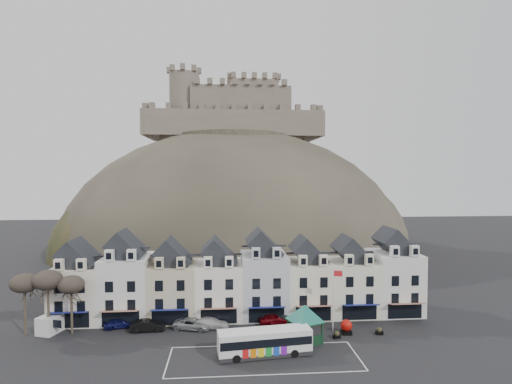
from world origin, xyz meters
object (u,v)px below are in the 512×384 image
Objects in this scene: white_van at (56,321)px; car_silver at (192,324)px; car_maroon at (274,319)px; car_white at (211,323)px; bus at (265,341)px; car_navy at (119,323)px; car_charcoal at (285,319)px; car_black at (148,326)px; bus_shelter at (305,313)px; red_buoy at (346,327)px; flagpole at (334,296)px.

white_van is 18.72m from car_silver.
car_silver is at bearing 88.32° from car_maroon.
bus is at bearing -131.56° from car_white.
car_charcoal is at bearing -106.09° from car_navy.
car_maroon is at bearing -89.07° from car_black.
car_silver is 1.18× the size of car_maroon.
white_van is 1.10× the size of car_silver.
bus_shelter reaches higher than bus.
flagpole is at bearing 150.87° from red_buoy.
car_charcoal is (-1.62, 6.55, -3.10)m from bus_shelter.
car_black is at bearing 143.59° from bus_shelter.
bus_shelter is 1.60× the size of car_maroon.
car_charcoal is at bearing -88.98° from car_black.
bus_shelter is 1.36× the size of car_silver.
bus is 2.00× the size of white_van.
car_black reaches higher than car_maroon.
bus_shelter reaches higher than car_white.
car_navy is at bearing 97.81° from car_silver.
white_van is 12.76m from car_black.
red_buoy is at bearing -114.24° from car_navy.
bus reaches higher than white_van.
bus_shelter is 7.75m from car_maroon.
bus_shelter is 13.57m from car_white.
red_buoy is 18.40m from car_white.
car_maroon is (17.49, 1.32, -0.02)m from car_black.
car_navy is at bearing 173.03° from flagpole.
car_maroon is at bearing -70.73° from car_silver.
car_navy is 4.43m from car_black.
red_buoy is at bearing -99.71° from car_black.
white_van is at bearing 100.73° from car_silver.
car_maroon is (-3.17, 6.40, -2.99)m from bus_shelter.
car_silver is (18.68, -1.15, -0.46)m from white_van.
white_van is at bearing 80.02° from car_black.
bus_shelter is at bearing -95.97° from car_silver.
white_van is at bearing 91.97° from car_charcoal.
car_silver reaches higher than car_white.
bus is 12.81m from red_buoy.
flagpole is 38.24m from white_van.
car_maroon is 1.56m from car_charcoal.
car_navy is at bearing 145.92° from bus.
car_white is at bearing 132.77° from bus_shelter.
car_black is at bearing -125.40° from car_navy.
bus reaches higher than car_charcoal.
car_navy is 21.67m from car_maroon.
car_white is at bearing -110.71° from car_navy.
white_van is at bearing 174.58° from flagpole.
car_silver is at bearing 97.02° from car_charcoal.
bus_shelter is 25.86m from car_navy.
bus_shelter is (5.47, 3.40, 2.01)m from bus.
car_maroon is at bearing 155.13° from red_buoy.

